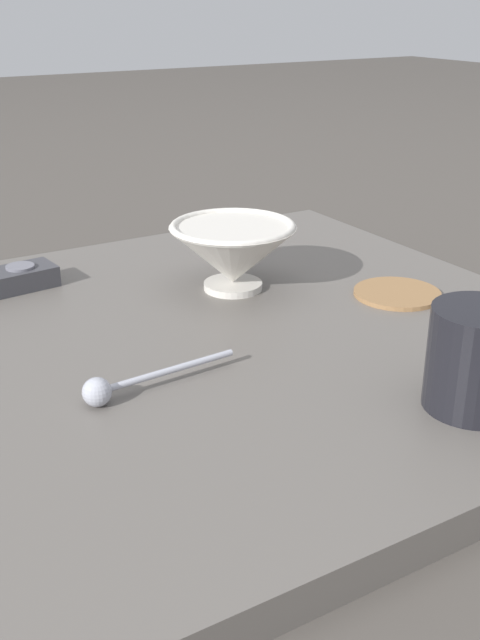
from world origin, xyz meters
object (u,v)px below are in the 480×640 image
Objects in this scene: cereal_bowl at (233,253)px; coffee_mug at (479,359)px; drink_coaster at (397,293)px; teaspoon at (115,387)px.

coffee_mug is (-0.03, 0.34, -0.00)m from cereal_bowl.
coffee_mug is 0.25m from drink_coaster.
teaspoon is (0.22, 0.18, -0.03)m from cereal_bowl.
cereal_bowl reaches higher than teaspoon.
teaspoon is 0.37m from drink_coaster.
cereal_bowl is 0.34m from coffee_mug.
cereal_bowl is at bearing -84.38° from coffee_mug.
drink_coaster is at bearing 142.68° from cereal_bowl.
teaspoon is at bearing 9.67° from drink_coaster.
drink_coaster is at bearing -117.35° from coffee_mug.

